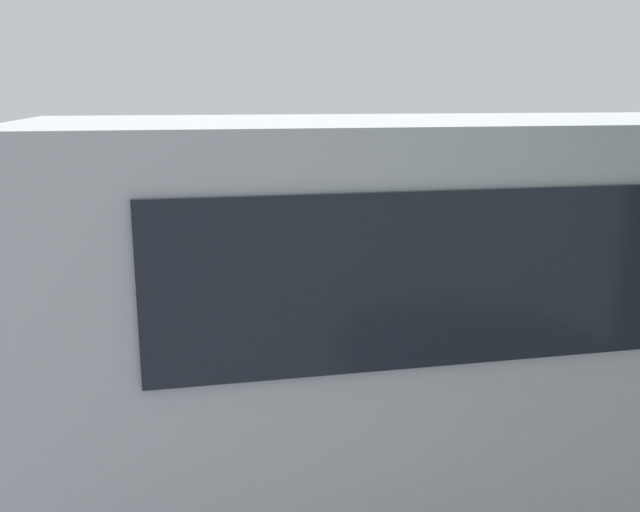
% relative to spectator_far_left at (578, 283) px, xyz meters
% --- Properties ---
extents(ground_plane, '(80.00, 80.00, 0.00)m').
position_rel_spectator_far_left_xyz_m(ground_plane, '(2.18, -1.98, -1.09)').
color(ground_plane, '#4C4C51').
extents(spectator_far_left, '(0.58, 0.36, 1.81)m').
position_rel_spectator_far_left_xyz_m(spectator_far_left, '(0.00, 0.00, 0.00)').
color(spectator_far_left, black).
rests_on(spectator_far_left, ground_plane).
extents(spectator_left, '(0.57, 0.32, 1.74)m').
position_rel_spectator_far_left_xyz_m(spectator_left, '(0.95, 0.18, -0.05)').
color(spectator_left, '#473823').
rests_on(spectator_left, ground_plane).
extents(spectator_centre, '(0.58, 0.34, 1.73)m').
position_rel_spectator_far_left_xyz_m(spectator_centre, '(2.23, 0.05, -0.06)').
color(spectator_centre, black).
rests_on(spectator_centre, ground_plane).
extents(spectator_right, '(0.58, 0.36, 1.70)m').
position_rel_spectator_far_left_xyz_m(spectator_right, '(3.33, 0.02, -0.08)').
color(spectator_right, black).
rests_on(spectator_right, ground_plane).
extents(parked_motorcycle_silver, '(2.05, 0.63, 0.99)m').
position_rel_spectator_far_left_xyz_m(parked_motorcycle_silver, '(4.13, 0.68, -0.61)').
color(parked_motorcycle_silver, black).
rests_on(parked_motorcycle_silver, ground_plane).
extents(stunt_motorcycle, '(2.03, 0.71, 1.23)m').
position_rel_spectator_far_left_xyz_m(stunt_motorcycle, '(6.12, -5.32, -0.48)').
color(stunt_motorcycle, black).
rests_on(stunt_motorcycle, ground_plane).
extents(traffic_cone, '(0.34, 0.34, 0.63)m').
position_rel_spectator_far_left_xyz_m(traffic_cone, '(3.68, -3.83, -0.78)').
color(traffic_cone, orange).
rests_on(traffic_cone, ground_plane).
extents(bay_line_a, '(0.21, 4.21, 0.01)m').
position_rel_spectator_far_left_xyz_m(bay_line_a, '(-2.23, -3.00, -1.08)').
color(bay_line_a, white).
rests_on(bay_line_a, ground_plane).
extents(bay_line_b, '(0.20, 3.94, 0.01)m').
position_rel_spectator_far_left_xyz_m(bay_line_b, '(0.21, -3.00, -1.08)').
color(bay_line_b, white).
rests_on(bay_line_b, ground_plane).
extents(bay_line_c, '(0.20, 3.92, 0.01)m').
position_rel_spectator_far_left_xyz_m(bay_line_c, '(2.65, -3.00, -1.08)').
color(bay_line_c, white).
rests_on(bay_line_c, ground_plane).
extents(bay_line_d, '(0.22, 4.64, 0.01)m').
position_rel_spectator_far_left_xyz_m(bay_line_d, '(5.09, -3.00, -1.08)').
color(bay_line_d, white).
rests_on(bay_line_d, ground_plane).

